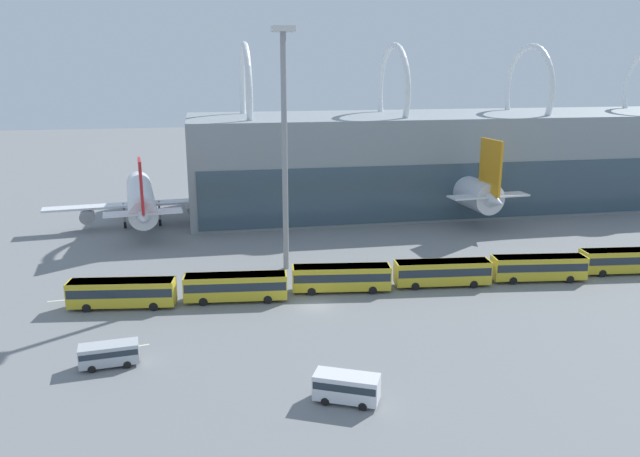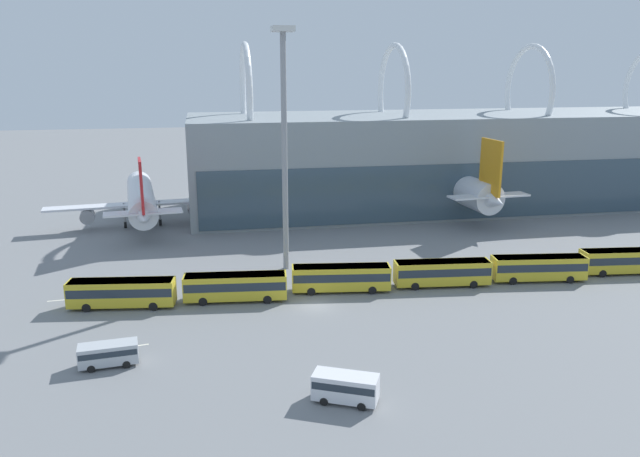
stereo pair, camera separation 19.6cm
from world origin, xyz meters
The scene contains 16 objects.
ground_plane centered at (0.00, 0.00, 0.00)m, with size 440.00×440.00×0.00m, color slate.
terminal_building centered at (50.40, 47.11, 9.37)m, with size 130.14×25.50×31.00m.
airliner_at_gate_near centered at (-22.88, 42.03, 4.76)m, with size 31.64×34.77×13.39m.
airliner_at_gate_far centered at (32.61, 42.02, 5.53)m, with size 41.29×39.77×15.39m.
shuttle_bus_0 centered at (-21.99, 3.66, 1.92)m, with size 12.24×4.16×3.26m.
shuttle_bus_1 centered at (-9.08, 3.30, 1.92)m, with size 12.20×3.79×3.26m.
shuttle_bus_2 centered at (3.83, 4.10, 1.92)m, with size 12.23×4.11×3.26m.
shuttle_bus_3 centered at (16.73, 3.64, 1.92)m, with size 12.19×3.74×3.26m.
shuttle_bus_4 centered at (29.64, 3.16, 1.92)m, with size 12.23×4.06×3.26m.
shuttle_bus_5 centered at (42.55, 3.71, 1.92)m, with size 12.20×3.83×3.26m.
service_van_foreground centered at (-21.56, -11.06, 1.28)m, with size 5.48×2.56×2.16m.
service_van_crossing centered at (-1.47, -21.38, 1.43)m, with size 5.76×4.22×2.43m.
floodlight_mast centered at (-1.61, 14.23, 19.37)m, with size 2.83×2.83×31.71m.
lane_stripe_0 centered at (-27.28, 7.48, 0.00)m, with size 7.47×0.25×0.01m, color silver.
lane_stripe_1 centered at (-21.67, -7.60, 0.00)m, with size 6.79×0.25×0.01m, color silver.
lane_stripe_2 centered at (33.52, 5.43, 0.00)m, with size 7.69×0.25×0.01m, color silver.
Camera 1 is at (-12.30, -66.41, 27.03)m, focal length 35.00 mm.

